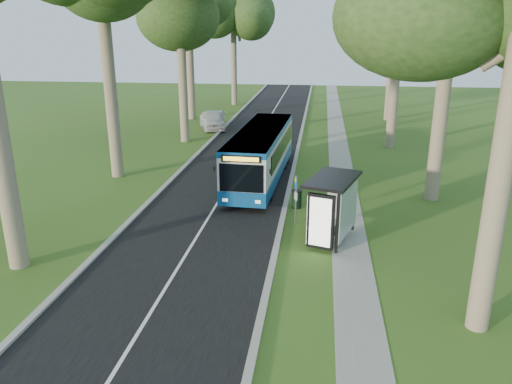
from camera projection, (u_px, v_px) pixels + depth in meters
The scene contains 14 objects.
ground at pixel (279, 237), 21.49m from camera, with size 120.00×120.00×0.00m, color #36551A.
road at pixel (237, 171), 31.33m from camera, with size 7.00×100.00×0.02m, color black.
kerb_east at pixel (293, 172), 30.88m from camera, with size 0.25×100.00×0.12m, color #9E9B93.
kerb_west at pixel (183, 168), 31.74m from camera, with size 0.25×100.00×0.12m, color #9E9B93.
centre_line at pixel (237, 171), 31.32m from camera, with size 0.12×100.00×0.01m, color white.
footpath at pixel (342, 175), 30.53m from camera, with size 1.50×100.00×0.02m, color gray.
bus at pixel (261, 154), 28.95m from camera, with size 2.90×11.51×3.02m.
bus_stop_sign at pixel (296, 194), 22.56m from camera, with size 0.15×0.31×2.26m.
bus_shelter at pixel (336, 200), 20.28m from camera, with size 2.58×3.52×2.71m.
litter_bin at pixel (297, 199), 24.82m from camera, with size 0.52×0.52×0.91m.
car_white at pixel (212, 120), 44.08m from camera, with size 1.87×4.64×1.58m, color silver.
car_silver at pixel (214, 119), 45.06m from camera, with size 1.44×4.13×1.36m, color #9B9DA2.
tree_west_e at pixel (233, 11), 55.07m from camera, with size 5.20×5.20×13.88m.
tree_east_d at pixel (396, 8), 45.53m from camera, with size 5.20×5.20×13.80m.
Camera 1 is at (1.59, -19.75, 8.58)m, focal length 35.00 mm.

